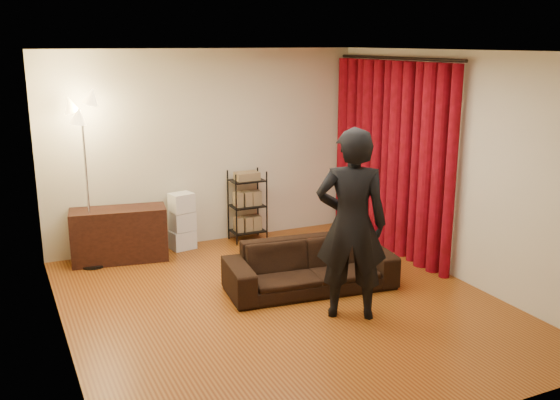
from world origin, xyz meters
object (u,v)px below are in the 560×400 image
sofa (310,266)px  person (351,224)px  media_cabinet (119,235)px  floor_lamp (87,184)px  wire_shelf (247,206)px  storage_boxes (182,221)px

sofa → person: person is taller
media_cabinet → floor_lamp: 0.81m
wire_shelf → floor_lamp: floor_lamp is taller
person → wire_shelf: size_ratio=1.95×
wire_shelf → storage_boxes: bearing=-167.2°
storage_boxes → floor_lamp: floor_lamp is taller
media_cabinet → person: bearing=-46.5°
storage_boxes → wire_shelf: size_ratio=0.78×
sofa → storage_boxes: size_ratio=2.44×
floor_lamp → media_cabinet: bearing=9.9°
person → media_cabinet: size_ratio=1.65×
media_cabinet → wire_shelf: (1.84, 0.09, 0.16)m
person → wire_shelf: (0.00, 2.81, -0.48)m
person → sofa: bearing=-58.0°
sofa → wire_shelf: size_ratio=1.90×
wire_shelf → floor_lamp: (-2.20, -0.16, 0.57)m
wire_shelf → media_cabinet: bearing=-162.8°
sofa → media_cabinet: (-1.80, 1.91, 0.07)m
media_cabinet → wire_shelf: size_ratio=1.18×
media_cabinet → floor_lamp: size_ratio=0.56×
media_cabinet → wire_shelf: wire_shelf is taller
sofa → media_cabinet: media_cabinet is taller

